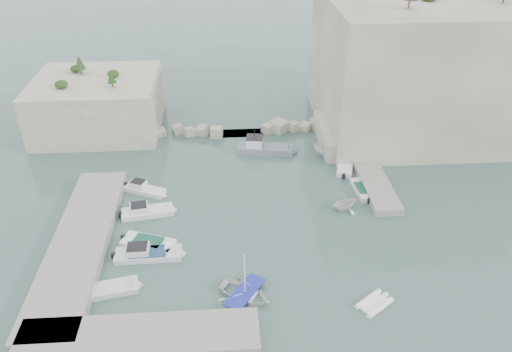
{
  "coord_description": "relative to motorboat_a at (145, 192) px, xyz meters",
  "views": [
    {
      "loc": [
        -2.99,
        -38.34,
        30.48
      ],
      "look_at": [
        0.0,
        6.0,
        3.0
      ],
      "focal_mm": 35.0,
      "sensor_mm": 36.0,
      "label": 1
    }
  ],
  "objects": [
    {
      "name": "ledge_east",
      "position": [
        25.66,
        1.74,
        0.4
      ],
      "size": [
        3.0,
        16.0,
        0.8
      ],
      "primitive_type": "cube",
      "color": "#9E9689",
      "rests_on": "ground"
    },
    {
      "name": "motorboat_c",
      "position": [
        1.46,
        -9.26,
        0.0
      ],
      "size": [
        5.87,
        3.77,
        0.7
      ],
      "primitive_type": null,
      "rotation": [
        0.0,
        0.0,
        -0.35
      ],
      "color": "white",
      "rests_on": "ground"
    },
    {
      "name": "motorboat_a",
      "position": [
        0.0,
        0.0,
        0.0
      ],
      "size": [
        5.37,
        3.54,
        1.4
      ],
      "primitive_type": null,
      "rotation": [
        0.0,
        0.0,
        -0.42
      ],
      "color": "white",
      "rests_on": "ground"
    },
    {
      "name": "motorboat_d",
      "position": [
        1.66,
        -10.87,
        0.0
      ],
      "size": [
        6.69,
        2.08,
        1.4
      ],
      "primitive_type": null,
      "rotation": [
        0.0,
        0.0,
        0.02
      ],
      "color": "silver",
      "rests_on": "ground"
    },
    {
      "name": "tender_east_d",
      "position": [
        22.2,
        6.51,
        0.0
      ],
      "size": [
        5.08,
        3.36,
        1.84
      ],
      "primitive_type": "imported",
      "rotation": [
        0.0,
        0.0,
        1.21
      ],
      "color": "white",
      "rests_on": "ground"
    },
    {
      "name": "rowboat_mast",
      "position": [
        10.28,
        -16.44,
        2.59
      ],
      "size": [
        0.1,
        0.1,
        4.2
      ],
      "primitive_type": "cylinder",
      "color": "white",
      "rests_on": "rowboat"
    },
    {
      "name": "tender_east_c",
      "position": [
        23.25,
        3.73,
        0.0
      ],
      "size": [
        3.2,
        5.63,
        0.7
      ],
      "primitive_type": null,
      "rotation": [
        0.0,
        0.0,
        1.28
      ],
      "color": "white",
      "rests_on": "ground"
    },
    {
      "name": "ground",
      "position": [
        12.16,
        -8.26,
        0.0
      ],
      "size": [
        400.0,
        400.0,
        0.0
      ],
      "primitive_type": "plane",
      "color": "#3F5F58",
      "rests_on": "ground"
    },
    {
      "name": "work_boat",
      "position": [
        14.06,
        8.26,
        0.0
      ],
      "size": [
        7.81,
        3.36,
        2.2
      ],
      "primitive_type": null,
      "rotation": [
        0.0,
        0.0,
        -0.15
      ],
      "color": "slate",
      "rests_on": "ground"
    },
    {
      "name": "motorboat_b",
      "position": [
        0.8,
        -4.15,
        0.0
      ],
      "size": [
        5.96,
        2.74,
        1.4
      ],
      "primitive_type": null,
      "rotation": [
        0.0,
        0.0,
        0.15
      ],
      "color": "white",
      "rests_on": "ground"
    },
    {
      "name": "inflatable_dinghy",
      "position": [
        20.79,
        -18.14,
        0.0
      ],
      "size": [
        3.55,
        3.17,
        0.44
      ],
      "primitive_type": null,
      "rotation": [
        0.0,
        0.0,
        0.63
      ],
      "color": "white",
      "rests_on": "ground"
    },
    {
      "name": "tender_east_a",
      "position": [
        21.29,
        -4.56,
        0.0
      ],
      "size": [
        4.18,
        3.96,
        1.74
      ],
      "primitive_type": "imported",
      "rotation": [
        0.0,
        0.0,
        2.0
      ],
      "color": "silver",
      "rests_on": "ground"
    },
    {
      "name": "tender_east_b",
      "position": [
        23.99,
        -1.53,
        0.0
      ],
      "size": [
        2.0,
        4.82,
        0.7
      ],
      "primitive_type": null,
      "rotation": [
        0.0,
        0.0,
        1.66
      ],
      "color": "silver",
      "rests_on": "ground"
    },
    {
      "name": "cliff_east",
      "position": [
        35.16,
        14.74,
        8.5
      ],
      "size": [
        26.0,
        22.0,
        17.0
      ],
      "primitive_type": "cube",
      "color": "beige",
      "rests_on": "ground"
    },
    {
      "name": "quay_south",
      "position": [
        2.16,
        -20.76,
        0.55
      ],
      "size": [
        18.0,
        4.0,
        1.1
      ],
      "primitive_type": "cube",
      "color": "#9E9689",
      "rests_on": "ground"
    },
    {
      "name": "rowboat",
      "position": [
        10.28,
        -16.44,
        0.0
      ],
      "size": [
        5.8,
        5.45,
        0.98
      ],
      "primitive_type": "imported",
      "rotation": [
        0.0,
        0.0,
        0.97
      ],
      "color": "white",
      "rests_on": "ground"
    },
    {
      "name": "outcrop_west",
      "position": [
        -7.84,
        16.74,
        3.5
      ],
      "size": [
        16.0,
        14.0,
        7.0
      ],
      "primitive_type": "cube",
      "color": "beige",
      "rests_on": "ground"
    },
    {
      "name": "breakwater",
      "position": [
        11.16,
        13.74,
        0.7
      ],
      "size": [
        28.0,
        3.0,
        1.4
      ],
      "primitive_type": "cube",
      "color": "beige",
      "rests_on": "ground"
    },
    {
      "name": "motorboat_e",
      "position": [
        -0.7,
        -15.07,
        0.0
      ],
      "size": [
        4.63,
        2.62,
        0.7
      ],
      "primitive_type": null,
      "rotation": [
        0.0,
        0.0,
        0.2
      ],
      "color": "silver",
      "rests_on": "ground"
    },
    {
      "name": "quay_west",
      "position": [
        -4.84,
        -9.26,
        0.55
      ],
      "size": [
        5.0,
        24.0,
        1.1
      ],
      "primitive_type": "cube",
      "color": "#9E9689",
      "rests_on": "ground"
    },
    {
      "name": "cliff_terrace",
      "position": [
        25.16,
        9.74,
        1.25
      ],
      "size": [
        8.0,
        10.0,
        2.5
      ],
      "primitive_type": "cube",
      "color": "beige",
      "rests_on": "ground"
    }
  ]
}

